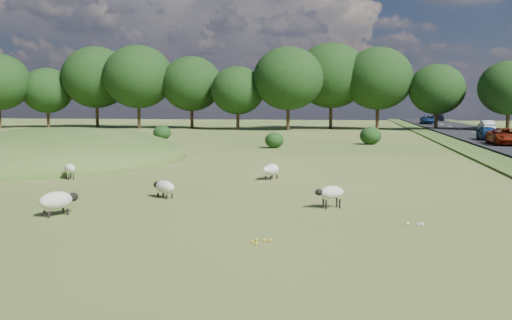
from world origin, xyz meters
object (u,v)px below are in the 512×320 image
Objects in this scene: car_1 at (437,117)px; car_5 at (487,126)px; sheep_2 at (57,200)px; sheep_5 at (331,193)px; car_0 at (488,133)px; sheep_0 at (69,168)px; sheep_1 at (164,187)px; sheep_4 at (271,170)px; car_2 at (505,137)px; car_3 at (429,120)px.

car_1 reaches higher than car_5.
sheep_2 is 8.82m from sheep_5.
sheep_5 is at bearing -110.08° from car_0.
sheep_0 is 54.90m from car_5.
car_5 is (22.57, 51.14, 0.46)m from sheep_1.
sheep_4 is 31.64m from car_0.
sheep_1 is 0.30× the size of car_5.
car_5 reaches higher than sheep_5.
car_1 reaches higher than car_0.
sheep_1 is 0.24× the size of car_2.
car_2 is at bearing -143.24° from sheep_5.
car_5 is (24.77, 54.95, 0.39)m from sheep_2.
car_0 is (15.57, 27.54, 0.42)m from sheep_4.
sheep_0 is at bearing -130.51° from car_0.
sheep_5 is 0.22× the size of car_3.
sheep_4 is at bearing -119.48° from car_0.
sheep_0 is 73.48m from car_3.
car_0 is (12.58, 34.39, 0.35)m from sheep_5.
car_0 reaches higher than sheep_0.
sheep_4 is 7.48m from sheep_5.
car_2 is at bearing 164.87° from sheep_4.
sheep_4 is at bearing -125.61° from car_2.
sheep_4 is 0.27× the size of car_3.
car_0 reaches higher than car_5.
sheep_2 is at bearing -123.82° from car_2.
sheep_0 is 0.25× the size of car_5.
sheep_0 is 0.20× the size of car_3.
car_3 is (0.00, 40.15, 0.05)m from car_0.
car_3 is (12.58, 74.54, 0.40)m from sheep_5.
sheep_5 is 0.23× the size of car_2.
sheep_5 is (6.19, -1.10, 0.12)m from sheep_1.
sheep_5 is at bearing 44.10° from sheep_4.
car_3 is 22.63m from car_5.
sheep_0 is 38.17m from car_0.
sheep_1 is at bearing -119.41° from car_0.
sheep_4 is 26.75m from car_2.
car_0 is at bearing -82.09° from sheep_0.
sheep_1 is 93.79m from car_1.
car_2 is (12.58, 28.59, 0.36)m from sheep_5.
car_0 is 57.87m from car_1.
car_1 is (3.80, 57.74, 0.08)m from car_0.
sheep_2 is (-2.21, -3.81, 0.07)m from sheep_1.
sheep_0 is 0.21× the size of car_2.
sheep_5 reaches higher than sheep_4.
sheep_4 is 0.35× the size of car_5.
car_2 is (-3.80, -63.54, -0.07)m from car_1.
sheep_4 reaches higher than sheep_1.
car_5 reaches higher than sheep_1.
sheep_2 reaches higher than sheep_0.
car_3 is (0.00, 45.95, 0.04)m from car_2.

